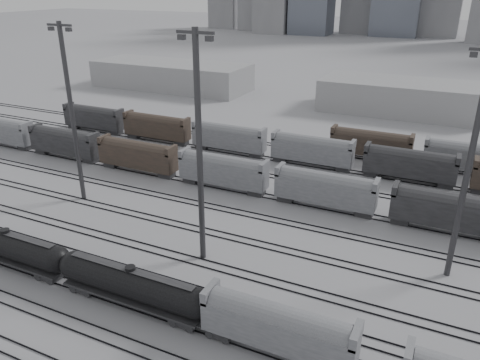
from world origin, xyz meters
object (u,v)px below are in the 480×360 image
at_px(light_mast_c, 199,147).
at_px(tank_car_b, 132,284).
at_px(tank_car_a, 8,245).
at_px(hopper_car_a, 278,326).

bearing_deg(light_mast_c, tank_car_b, -99.68).
bearing_deg(tank_car_b, light_mast_c, 80.32).
distance_m(tank_car_a, hopper_car_a, 34.03).
bearing_deg(tank_car_a, tank_car_b, 0.00).
height_order(tank_car_a, light_mast_c, light_mast_c).
bearing_deg(tank_car_a, light_mast_c, 29.45).
distance_m(tank_car_a, light_mast_c, 25.72).
bearing_deg(light_mast_c, tank_car_a, -150.55).
relative_size(tank_car_b, hopper_car_a, 1.30).
xyz_separation_m(tank_car_a, light_mast_c, (19.93, 11.25, 11.74)).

